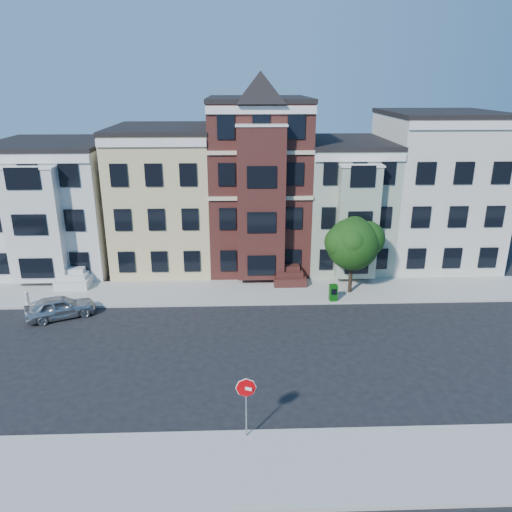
{
  "coord_description": "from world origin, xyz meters",
  "views": [
    {
      "loc": [
        -1.5,
        -22.55,
        13.41
      ],
      "look_at": [
        -0.56,
        3.51,
        4.2
      ],
      "focal_mm": 35.0,
      "sensor_mm": 36.0,
      "label": 1
    }
  ],
  "objects_px": {
    "parked_car": "(60,307)",
    "fire_hydrant": "(27,300)",
    "newspaper_box": "(333,293)",
    "stop_sign": "(246,404)",
    "street_tree": "(352,247)"
  },
  "relations": [
    {
      "from": "parked_car",
      "to": "newspaper_box",
      "type": "xyz_separation_m",
      "value": [
        16.63,
        1.51,
        0.01
      ]
    },
    {
      "from": "parked_car",
      "to": "fire_hydrant",
      "type": "bearing_deg",
      "value": 35.22
    },
    {
      "from": "parked_car",
      "to": "stop_sign",
      "type": "height_order",
      "value": "stop_sign"
    },
    {
      "from": "street_tree",
      "to": "parked_car",
      "type": "bearing_deg",
      "value": -171.11
    },
    {
      "from": "parked_car",
      "to": "street_tree",
      "type": "bearing_deg",
      "value": -105.27
    },
    {
      "from": "stop_sign",
      "to": "street_tree",
      "type": "bearing_deg",
      "value": 84.49
    },
    {
      "from": "street_tree",
      "to": "newspaper_box",
      "type": "relative_size",
      "value": 5.85
    },
    {
      "from": "street_tree",
      "to": "stop_sign",
      "type": "bearing_deg",
      "value": -116.98
    },
    {
      "from": "street_tree",
      "to": "stop_sign",
      "type": "xyz_separation_m",
      "value": [
        -7.1,
        -13.95,
        -1.63
      ]
    },
    {
      "from": "parked_car",
      "to": "newspaper_box",
      "type": "relative_size",
      "value": 3.73
    },
    {
      "from": "fire_hydrant",
      "to": "parked_car",
      "type": "bearing_deg",
      "value": -30.62
    },
    {
      "from": "street_tree",
      "to": "newspaper_box",
      "type": "height_order",
      "value": "street_tree"
    },
    {
      "from": "newspaper_box",
      "to": "fire_hydrant",
      "type": "distance_m",
      "value": 19.18
    },
    {
      "from": "parked_car",
      "to": "stop_sign",
      "type": "relative_size",
      "value": 1.34
    },
    {
      "from": "stop_sign",
      "to": "parked_car",
      "type": "bearing_deg",
      "value": 155.83
    }
  ]
}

